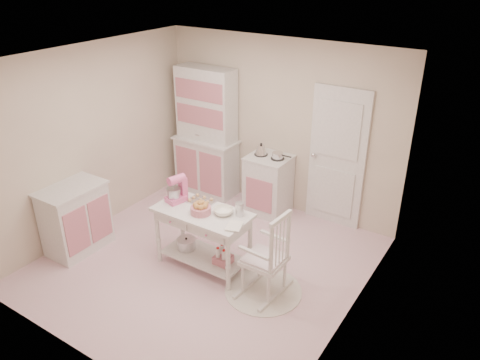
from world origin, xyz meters
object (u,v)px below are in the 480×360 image
object	(u,v)px
bread_basket	(201,210)
hutch	(206,132)
base_cabinet	(76,219)
work_table	(203,239)
stove	(268,184)
stand_mixer	(176,189)
rocking_chair	(264,252)

from	to	relation	value
bread_basket	hutch	bearing A→B (deg)	125.11
base_cabinet	work_table	bearing A→B (deg)	20.05
stove	base_cabinet	size ratio (longest dim) A/B	1.00
hutch	base_cabinet	world-z (taller)	hutch
stand_mixer	base_cabinet	bearing A→B (deg)	-137.47
hutch	stove	world-z (taller)	hutch
stove	work_table	bearing A→B (deg)	-89.30
stove	work_table	size ratio (longest dim) A/B	0.77
base_cabinet	bread_basket	size ratio (longest dim) A/B	3.68
rocking_chair	work_table	xyz separation A→B (m)	(-0.90, 0.03, -0.15)
base_cabinet	stand_mixer	world-z (taller)	stand_mixer
rocking_chair	stand_mixer	world-z (taller)	stand_mixer
rocking_chair	stand_mixer	distance (m)	1.38
stand_mixer	bread_basket	size ratio (longest dim) A/B	1.36
stand_mixer	stove	bearing A→B (deg)	92.05
rocking_chair	stand_mixer	size ratio (longest dim) A/B	3.24
rocking_chair	work_table	world-z (taller)	rocking_chair
hutch	work_table	distance (m)	2.20
rocking_chair	work_table	bearing A→B (deg)	-177.31
work_table	bread_basket	distance (m)	0.45
base_cabinet	stove	bearing A→B (deg)	54.25
stove	work_table	world-z (taller)	stove
stand_mixer	hutch	bearing A→B (deg)	130.99
work_table	stand_mixer	world-z (taller)	stand_mixer
rocking_chair	work_table	distance (m)	0.91
rocking_chair	bread_basket	world-z (taller)	rocking_chair
hutch	stand_mixer	distance (m)	1.88
hutch	work_table	xyz separation A→B (m)	(1.22, -1.71, -0.64)
hutch	bread_basket	bearing A→B (deg)	-54.89
stand_mixer	work_table	bearing A→B (deg)	12.98
base_cabinet	bread_basket	distance (m)	1.80
work_table	stand_mixer	xyz separation A→B (m)	(-0.42, 0.02, 0.57)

